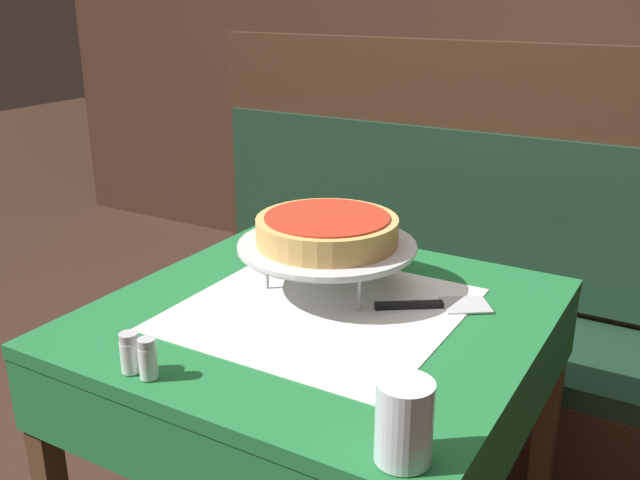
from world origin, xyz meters
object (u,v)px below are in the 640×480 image
(deep_dish_pizza, at_px, (327,230))
(condiment_caddy, at_px, (522,151))
(dining_table_rear, at_px, (534,186))
(booth_bench, at_px, (431,335))
(pizza_pan_stand, at_px, (327,247))
(salt_shaker, at_px, (130,353))
(pepper_shaker, at_px, (148,359))
(dining_table_front, at_px, (321,355))
(pizza_server, at_px, (436,305))
(water_glass_near, at_px, (404,422))

(deep_dish_pizza, distance_m, condiment_caddy, 1.49)
(dining_table_rear, bearing_deg, booth_bench, -96.34)
(pizza_pan_stand, distance_m, deep_dish_pizza, 0.04)
(salt_shaker, bearing_deg, pizza_pan_stand, 76.85)
(deep_dish_pizza, bearing_deg, salt_shaker, -103.15)
(pizza_pan_stand, distance_m, pepper_shaker, 0.49)
(dining_table_front, bearing_deg, pizza_pan_stand, 113.17)
(dining_table_front, height_order, condiment_caddy, condiment_caddy)
(pizza_pan_stand, xyz_separation_m, pizza_server, (0.25, 0.03, -0.09))
(dining_table_front, relative_size, pepper_shaker, 12.06)
(pizza_pan_stand, distance_m, pizza_server, 0.26)
(dining_table_front, xyz_separation_m, pepper_shaker, (-0.11, -0.39, 0.15))
(pizza_server, bearing_deg, salt_shaker, -124.83)
(dining_table_rear, xyz_separation_m, pepper_shaker, (-0.15, -1.98, 0.14))
(dining_table_front, bearing_deg, deep_dish_pizza, 113.17)
(dining_table_rear, height_order, deep_dish_pizza, deep_dish_pizza)
(salt_shaker, height_order, condiment_caddy, condiment_caddy)
(pizza_pan_stand, bearing_deg, pepper_shaker, -98.47)
(booth_bench, relative_size, pizza_pan_stand, 4.56)
(water_glass_near, distance_m, condiment_caddy, 1.99)
(booth_bench, height_order, pizza_server, booth_bench)
(salt_shaker, bearing_deg, pepper_shaker, -0.00)
(booth_bench, distance_m, pizza_server, 0.82)
(dining_table_rear, height_order, pizza_pan_stand, pizza_pan_stand)
(dining_table_front, bearing_deg, pizza_server, 32.04)
(pizza_server, distance_m, condiment_caddy, 1.47)
(dining_table_rear, relative_size, water_glass_near, 6.30)
(dining_table_front, distance_m, booth_bench, 0.85)
(dining_table_front, height_order, booth_bench, booth_bench)
(booth_bench, xyz_separation_m, pizza_server, (0.25, -0.66, 0.43))
(pepper_shaker, height_order, condiment_caddy, condiment_caddy)
(pizza_server, relative_size, pepper_shaker, 3.11)
(dining_table_rear, distance_m, pizza_pan_stand, 1.51)
(booth_bench, relative_size, pizza_server, 7.85)
(pizza_pan_stand, xyz_separation_m, water_glass_near, (0.39, -0.47, -0.04))
(dining_table_front, height_order, pizza_server, pizza_server)
(deep_dish_pizza, bearing_deg, water_glass_near, -50.17)
(dining_table_rear, bearing_deg, salt_shaker, -95.62)
(booth_bench, distance_m, deep_dish_pizza, 0.89)
(water_glass_near, bearing_deg, pizza_pan_stand, 129.83)
(salt_shaker, bearing_deg, booth_bench, 84.87)
(booth_bench, bearing_deg, salt_shaker, -95.13)
(condiment_caddy, bearing_deg, deep_dish_pizza, -90.89)
(pizza_server, height_order, pepper_shaker, pepper_shaker)
(deep_dish_pizza, relative_size, pizza_server, 1.36)
(deep_dish_pizza, distance_m, water_glass_near, 0.62)
(dining_table_front, height_order, dining_table_rear, dining_table_front)
(booth_bench, distance_m, condiment_caddy, 0.92)
(dining_table_front, distance_m, dining_table_rear, 1.59)
(deep_dish_pizza, bearing_deg, pizza_server, 7.12)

